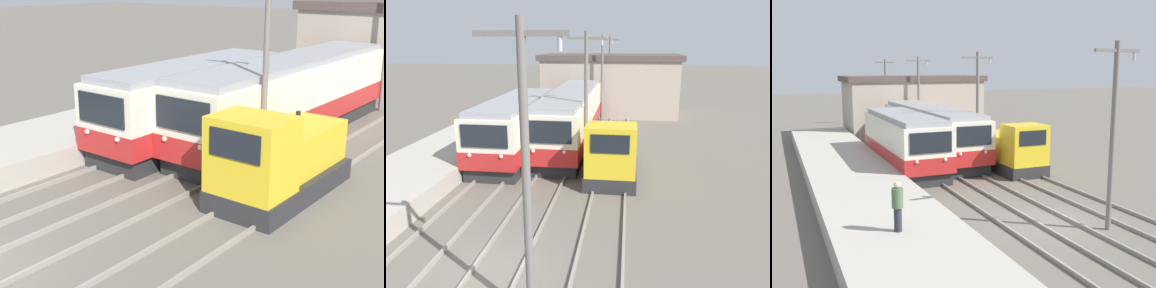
# 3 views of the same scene
# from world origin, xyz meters

# --- Properties ---
(ground_plane) EXTENTS (200.00, 200.00, 0.00)m
(ground_plane) POSITION_xyz_m (0.00, 0.00, 0.00)
(ground_plane) COLOR #665E54
(track_left) EXTENTS (1.54, 60.00, 0.14)m
(track_left) POSITION_xyz_m (-2.60, 0.00, 0.07)
(track_left) COLOR gray
(track_left) RESTS_ON ground
(track_center) EXTENTS (1.54, 60.00, 0.14)m
(track_center) POSITION_xyz_m (0.20, 0.00, 0.07)
(track_center) COLOR gray
(track_center) RESTS_ON ground
(track_right) EXTENTS (1.54, 60.00, 0.14)m
(track_right) POSITION_xyz_m (3.20, 0.00, 0.07)
(track_right) COLOR gray
(track_right) RESTS_ON ground
(commuter_train_left) EXTENTS (2.84, 10.23, 3.43)m
(commuter_train_left) POSITION_xyz_m (-2.60, 11.74, 1.60)
(commuter_train_left) COLOR #28282B
(commuter_train_left) RESTS_ON ground
(commuter_train_center) EXTENTS (2.84, 14.93, 3.49)m
(commuter_train_center) POSITION_xyz_m (0.20, 15.10, 1.63)
(commuter_train_center) COLOR #28282B
(commuter_train_center) RESTS_ON ground
(shunting_locomotive) EXTENTS (2.40, 5.63, 3.00)m
(shunting_locomotive) POSITION_xyz_m (3.20, 8.80, 1.21)
(shunting_locomotive) COLOR #28282B
(shunting_locomotive) RESTS_ON ground
(catenary_mast_near) EXTENTS (2.00, 0.20, 7.13)m
(catenary_mast_near) POSITION_xyz_m (1.71, -1.61, 3.89)
(catenary_mast_near) COLOR slate
(catenary_mast_near) RESTS_ON ground
(catenary_mast_mid) EXTENTS (2.00, 0.20, 7.13)m
(catenary_mast_mid) POSITION_xyz_m (1.71, 10.36, 3.89)
(catenary_mast_mid) COLOR slate
(catenary_mast_mid) RESTS_ON ground
(catenary_mast_far) EXTENTS (2.00, 0.20, 7.13)m
(catenary_mast_far) POSITION_xyz_m (1.71, 22.32, 3.89)
(catenary_mast_far) COLOR slate
(catenary_mast_far) RESTS_ON ground
(catenary_mast_distant) EXTENTS (2.00, 0.20, 7.13)m
(catenary_mast_distant) POSITION_xyz_m (1.71, 34.28, 3.89)
(catenary_mast_distant) COLOR slate
(catenary_mast_distant) RESTS_ON ground
(station_building) EXTENTS (12.60, 6.30, 5.47)m
(station_building) POSITION_xyz_m (2.23, 26.00, 2.76)
(station_building) COLOR #AD9E8E
(station_building) RESTS_ON ground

